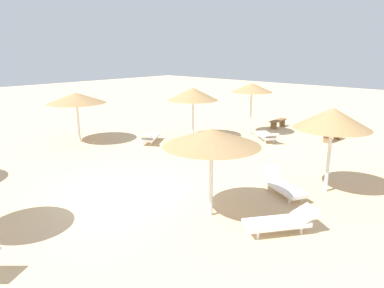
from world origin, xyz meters
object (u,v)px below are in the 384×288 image
at_px(parasol_3, 212,138).
at_px(lounger_2, 267,135).
at_px(parasol_7, 76,98).
at_px(lounger_0, 150,137).
at_px(bench_1, 278,122).
at_px(lounger_3, 282,221).
at_px(parasol_4, 333,119).
at_px(bench_0, 332,135).
at_px(parasol_2, 252,88).
at_px(lounger_4, 282,185).
at_px(parasol_0, 193,94).

relative_size(parasol_3, lounger_2, 1.45).
relative_size(parasol_7, lounger_0, 1.51).
bearing_deg(bench_1, lounger_3, -60.03).
bearing_deg(parasol_4, bench_0, 110.33).
distance_m(lounger_2, bench_1, 3.62).
distance_m(lounger_3, bench_0, 10.90).
relative_size(parasol_2, lounger_4, 1.48).
height_order(parasol_4, lounger_3, parasol_4).
bearing_deg(parasol_2, parasol_3, -62.36).
relative_size(lounger_2, lounger_4, 0.97).
height_order(parasol_0, lounger_3, parasol_0).
bearing_deg(bench_1, parasol_0, -110.39).
height_order(parasol_4, lounger_2, parasol_4).
distance_m(parasol_3, lounger_4, 3.52).
height_order(parasol_2, parasol_7, parasol_2).
bearing_deg(lounger_4, parasol_7, -175.67).
xyz_separation_m(parasol_2, bench_1, (0.27, 2.63, -2.27)).
height_order(parasol_2, lounger_4, parasol_2).
bearing_deg(lounger_3, parasol_3, -166.45).
height_order(lounger_0, lounger_2, lounger_0).
bearing_deg(lounger_4, parasol_4, 52.17).
bearing_deg(parasol_0, parasol_4, -16.63).
distance_m(parasol_3, parasol_7, 10.66).
xyz_separation_m(parasol_7, bench_1, (5.84, 10.08, -1.93)).
relative_size(parasol_0, bench_0, 1.78).
relative_size(parasol_2, parasol_7, 0.98).
xyz_separation_m(parasol_0, lounger_0, (-0.88, -2.30, -2.07)).
bearing_deg(parasol_4, parasol_0, 163.37).
distance_m(parasol_0, bench_0, 7.61).
bearing_deg(parasol_7, bench_1, 59.93).
height_order(lounger_3, bench_1, lounger_3).
distance_m(parasol_7, bench_0, 13.35).
bearing_deg(lounger_2, lounger_4, -54.59).
bearing_deg(parasol_2, bench_1, 84.05).
relative_size(parasol_4, lounger_3, 1.48).
bearing_deg(parasol_7, parasol_0, 50.40).
bearing_deg(parasol_4, lounger_3, -85.20).
xyz_separation_m(parasol_0, parasol_7, (-3.80, -4.59, -0.10)).
xyz_separation_m(parasol_2, parasol_4, (6.63, -5.37, -0.11)).
xyz_separation_m(parasol_4, parasol_7, (-12.20, -2.08, -0.23)).
bearing_deg(parasol_2, lounger_2, -26.58).
height_order(lounger_2, bench_1, lounger_2).
relative_size(lounger_0, bench_0, 1.27).
height_order(parasol_3, lounger_3, parasol_3).
distance_m(parasol_0, parasol_4, 8.77).
bearing_deg(parasol_3, parasol_2, 117.64).
xyz_separation_m(parasol_4, bench_0, (-2.58, 6.97, -2.16)).
bearing_deg(lounger_4, parasol_3, -105.12).
bearing_deg(parasol_0, lounger_0, -111.00).
xyz_separation_m(lounger_0, lounger_2, (4.18, 4.40, -0.00)).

